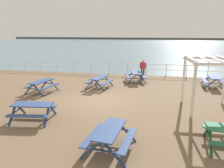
{
  "coord_description": "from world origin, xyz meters",
  "views": [
    {
      "loc": [
        3.13,
        -11.29,
        3.96
      ],
      "look_at": [
        0.76,
        0.86,
        0.8
      ],
      "focal_mm": 33.22,
      "sensor_mm": 36.0,
      "label": 1
    }
  ],
  "objects_px": {
    "picnic_table_corner": "(136,74)",
    "lattice_pergola": "(212,72)",
    "picnic_table_far_right": "(214,79)",
    "picnic_table_seaward": "(33,108)",
    "picnic_table_near_right": "(110,134)",
    "picnic_table_mid_centre": "(99,80)",
    "visitor": "(143,68)",
    "picnic_table_near_left": "(42,84)"
  },
  "relations": [
    {
      "from": "picnic_table_near_left",
      "to": "lattice_pergola",
      "type": "xyz_separation_m",
      "value": [
        10.09,
        -1.29,
        1.41
      ]
    },
    {
      "from": "picnic_table_near_right",
      "to": "lattice_pergola",
      "type": "relative_size",
      "value": 0.72
    },
    {
      "from": "picnic_table_corner",
      "to": "lattice_pergola",
      "type": "height_order",
      "value": "lattice_pergola"
    },
    {
      "from": "picnic_table_far_right",
      "to": "lattice_pergola",
      "type": "distance_m",
      "value": 5.37
    },
    {
      "from": "picnic_table_seaward",
      "to": "picnic_table_near_right",
      "type": "bearing_deg",
      "value": -31.08
    },
    {
      "from": "picnic_table_seaward",
      "to": "picnic_table_corner",
      "type": "relative_size",
      "value": 0.94
    },
    {
      "from": "picnic_table_mid_centre",
      "to": "picnic_table_far_right",
      "type": "relative_size",
      "value": 1.08
    },
    {
      "from": "picnic_table_far_right",
      "to": "lattice_pergola",
      "type": "relative_size",
      "value": 0.7
    },
    {
      "from": "picnic_table_seaward",
      "to": "visitor",
      "type": "bearing_deg",
      "value": 57.6
    },
    {
      "from": "picnic_table_near_right",
      "to": "lattice_pergola",
      "type": "bearing_deg",
      "value": -35.93
    },
    {
      "from": "picnic_table_mid_centre",
      "to": "picnic_table_far_right",
      "type": "distance_m",
      "value": 8.34
    },
    {
      "from": "picnic_table_near_right",
      "to": "picnic_table_mid_centre",
      "type": "height_order",
      "value": "same"
    },
    {
      "from": "picnic_table_near_right",
      "to": "picnic_table_seaward",
      "type": "xyz_separation_m",
      "value": [
        -3.95,
        1.75,
        0.0
      ]
    },
    {
      "from": "picnic_table_far_right",
      "to": "picnic_table_corner",
      "type": "distance_m",
      "value": 5.77
    },
    {
      "from": "picnic_table_near_right",
      "to": "visitor",
      "type": "bearing_deg",
      "value": 3.84
    },
    {
      "from": "visitor",
      "to": "lattice_pergola",
      "type": "xyz_separation_m",
      "value": [
        3.71,
        -6.65,
        1.05
      ]
    },
    {
      "from": "picnic_table_mid_centre",
      "to": "lattice_pergola",
      "type": "height_order",
      "value": "lattice_pergola"
    },
    {
      "from": "picnic_table_corner",
      "to": "visitor",
      "type": "bearing_deg",
      "value": -38.59
    },
    {
      "from": "picnic_table_seaward",
      "to": "visitor",
      "type": "height_order",
      "value": "visitor"
    },
    {
      "from": "lattice_pergola",
      "to": "picnic_table_mid_centre",
      "type": "bearing_deg",
      "value": 150.23
    },
    {
      "from": "picnic_table_near_right",
      "to": "picnic_table_mid_centre",
      "type": "bearing_deg",
      "value": 23.51
    },
    {
      "from": "lattice_pergola",
      "to": "picnic_table_seaward",
      "type": "bearing_deg",
      "value": -164.54
    },
    {
      "from": "picnic_table_corner",
      "to": "picnic_table_mid_centre",
      "type": "bearing_deg",
      "value": 121.66
    },
    {
      "from": "picnic_table_near_left",
      "to": "picnic_table_corner",
      "type": "distance_m",
      "value": 7.29
    },
    {
      "from": "picnic_table_near_left",
      "to": "picnic_table_far_right",
      "type": "relative_size",
      "value": 1.08
    },
    {
      "from": "picnic_table_mid_centre",
      "to": "visitor",
      "type": "bearing_deg",
      "value": -29.04
    },
    {
      "from": "picnic_table_near_left",
      "to": "picnic_table_corner",
      "type": "xyz_separation_m",
      "value": [
        5.88,
        4.3,
        0.0
      ]
    },
    {
      "from": "picnic_table_far_right",
      "to": "picnic_table_seaward",
      "type": "distance_m",
      "value": 12.48
    },
    {
      "from": "picnic_table_near_right",
      "to": "picnic_table_far_right",
      "type": "bearing_deg",
      "value": -24.45
    },
    {
      "from": "picnic_table_far_right",
      "to": "visitor",
      "type": "bearing_deg",
      "value": 76.26
    },
    {
      "from": "picnic_table_mid_centre",
      "to": "picnic_table_seaward",
      "type": "xyz_separation_m",
      "value": [
        -1.56,
        -6.09,
        0.0
      ]
    },
    {
      "from": "visitor",
      "to": "picnic_table_seaward",
      "type": "bearing_deg",
      "value": -42.6
    },
    {
      "from": "picnic_table_near_left",
      "to": "lattice_pergola",
      "type": "bearing_deg",
      "value": -86.29
    },
    {
      "from": "visitor",
      "to": "picnic_table_mid_centre",
      "type": "bearing_deg",
      "value": -57.77
    },
    {
      "from": "picnic_table_seaward",
      "to": "picnic_table_mid_centre",
      "type": "bearing_deg",
      "value": 68.44
    },
    {
      "from": "picnic_table_near_left",
      "to": "picnic_table_mid_centre",
      "type": "relative_size",
      "value": 1.0
    },
    {
      "from": "picnic_table_mid_centre",
      "to": "picnic_table_near_right",
      "type": "bearing_deg",
      "value": -151.75
    },
    {
      "from": "visitor",
      "to": "picnic_table_far_right",
      "type": "bearing_deg",
      "value": 54.64
    },
    {
      "from": "picnic_table_near_left",
      "to": "visitor",
      "type": "bearing_deg",
      "value": -39.02
    },
    {
      "from": "picnic_table_near_left",
      "to": "picnic_table_seaward",
      "type": "xyz_separation_m",
      "value": [
        1.91,
        -4.17,
        0.0
      ]
    },
    {
      "from": "picnic_table_near_left",
      "to": "visitor",
      "type": "distance_m",
      "value": 8.35
    },
    {
      "from": "picnic_table_near_right",
      "to": "picnic_table_far_right",
      "type": "height_order",
      "value": "same"
    }
  ]
}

